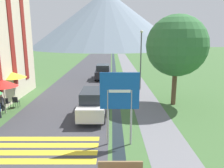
# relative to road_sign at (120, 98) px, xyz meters

# --- Properties ---
(ground_plane) EXTENTS (160.00, 160.00, 0.00)m
(ground_plane) POSITION_rel_road_sign_xyz_m (-1.25, 15.50, -2.40)
(ground_plane) COLOR #3D6033
(road) EXTENTS (6.40, 60.00, 0.01)m
(road) POSITION_rel_road_sign_xyz_m (-3.75, 25.50, -2.39)
(road) COLOR #38383D
(road) RESTS_ON ground_plane
(footpath) EXTENTS (2.20, 60.00, 0.01)m
(footpath) POSITION_rel_road_sign_xyz_m (2.35, 25.50, -2.39)
(footpath) COLOR slate
(footpath) RESTS_ON ground_plane
(drainage_channel) EXTENTS (0.60, 60.00, 0.00)m
(drainage_channel) POSITION_rel_road_sign_xyz_m (-0.05, 25.50, -2.40)
(drainage_channel) COLOR black
(drainage_channel) RESTS_ON ground_plane
(crosswalk_marking) EXTENTS (5.44, 2.54, 0.01)m
(crosswalk_marking) POSITION_rel_road_sign_xyz_m (-3.75, -0.48, -2.39)
(crosswalk_marking) COLOR yellow
(crosswalk_marking) RESTS_ON ground_plane
(mountain_distant) EXTENTS (65.57, 65.57, 24.27)m
(mountain_distant) POSITION_rel_road_sign_xyz_m (-2.81, 88.71, 9.74)
(mountain_distant) COLOR slate
(mountain_distant) RESTS_ON ground_plane
(road_sign) EXTENTS (1.87, 0.11, 3.62)m
(road_sign) POSITION_rel_road_sign_xyz_m (0.00, 0.00, 0.00)
(road_sign) COLOR #9E9EA3
(road_sign) RESTS_ON ground_plane
(parked_car_near) EXTENTS (1.75, 4.42, 1.82)m
(parked_car_near) POSITION_rel_road_sign_xyz_m (-1.65, 3.94, -1.49)
(parked_car_near) COLOR silver
(parked_car_near) RESTS_ON ground_plane
(parked_car_far) EXTENTS (1.91, 4.05, 1.82)m
(parked_car_far) POSITION_rel_road_sign_xyz_m (-1.47, 16.73, -1.49)
(parked_car_far) COLOR black
(parked_car_far) RESTS_ON ground_plane
(cafe_chair_far_left) EXTENTS (0.40, 0.40, 0.85)m
(cafe_chair_far_left) POSITION_rel_road_sign_xyz_m (-8.11, 5.34, -1.88)
(cafe_chair_far_left) COLOR #232328
(cafe_chair_far_left) RESTS_ON ground_plane
(cafe_chair_far_right) EXTENTS (0.40, 0.40, 0.85)m
(cafe_chair_far_right) POSITION_rel_road_sign_xyz_m (-7.54, 5.65, -1.88)
(cafe_chair_far_right) COLOR #232328
(cafe_chair_far_right) RESTS_ON ground_plane
(cafe_chair_middle) EXTENTS (0.40, 0.40, 0.85)m
(cafe_chair_middle) POSITION_rel_road_sign_xyz_m (-7.98, 4.22, -1.88)
(cafe_chair_middle) COLOR #232328
(cafe_chair_middle) RESTS_ON ground_plane
(cafe_umbrella_middle_red) EXTENTS (1.94, 1.94, 2.38)m
(cafe_umbrella_middle_red) POSITION_rel_road_sign_xyz_m (-7.72, 4.41, -0.26)
(cafe_umbrella_middle_red) COLOR #B7B2A8
(cafe_umbrella_middle_red) RESTS_ON ground_plane
(cafe_umbrella_rear_yellow) EXTENTS (2.04, 2.04, 2.48)m
(cafe_umbrella_rear_yellow) POSITION_rel_road_sign_xyz_m (-8.14, 6.88, -0.14)
(cafe_umbrella_rear_yellow) COLOR #B7B2A8
(cafe_umbrella_rear_yellow) RESTS_ON ground_plane
(person_seated_far) EXTENTS (0.32, 0.32, 1.23)m
(person_seated_far) POSITION_rel_road_sign_xyz_m (-8.28, 4.97, -1.72)
(person_seated_far) COLOR #282833
(person_seated_far) RESTS_ON ground_plane
(streetlamp) EXTENTS (0.28, 0.28, 5.79)m
(streetlamp) POSITION_rel_road_sign_xyz_m (2.44, 11.26, 0.99)
(streetlamp) COLOR #515156
(streetlamp) RESTS_ON ground_plane
(tree_by_path) EXTENTS (4.57, 4.57, 6.84)m
(tree_by_path) POSITION_rel_road_sign_xyz_m (4.45, 6.50, 2.14)
(tree_by_path) COLOR brown
(tree_by_path) RESTS_ON ground_plane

